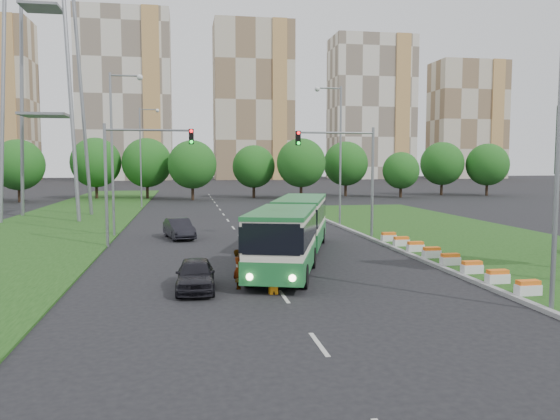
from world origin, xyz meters
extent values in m
plane|color=black|center=(0.00, 0.00, 0.00)|extent=(360.00, 360.00, 0.00)
cube|color=#184012|center=(13.00, 8.00, 0.07)|extent=(14.00, 60.00, 0.15)
cube|color=gray|center=(6.05, 8.00, 0.09)|extent=(0.30, 60.00, 0.18)
cube|color=#184012|center=(-18.00, 25.00, 0.05)|extent=(12.00, 110.00, 0.10)
cylinder|color=gray|center=(6.40, 10.00, 4.00)|extent=(0.20, 0.20, 8.00)
cylinder|color=gray|center=(3.65, 10.00, 7.60)|extent=(5.50, 0.14, 0.14)
cube|color=black|center=(0.90, 10.00, 7.20)|extent=(0.32, 0.32, 1.00)
cylinder|color=gray|center=(-12.00, 9.00, 4.00)|extent=(0.20, 0.20, 8.00)
cylinder|color=gray|center=(-9.25, 9.00, 7.60)|extent=(5.50, 0.14, 0.14)
cube|color=black|center=(-6.50, 9.00, 7.20)|extent=(0.32, 0.32, 1.00)
cube|color=beige|center=(-25.00, 150.00, 26.00)|extent=(28.00, 15.00, 52.00)
cube|color=#C1B69C|center=(15.00, 150.00, 25.00)|extent=(25.00, 15.00, 50.00)
cube|color=beige|center=(55.00, 150.00, 23.50)|extent=(27.00, 15.00, 47.00)
cube|color=#C1B69C|center=(90.00, 150.00, 20.00)|extent=(24.00, 14.00, 40.00)
cube|color=beige|center=(-1.15, -2.66, 1.83)|extent=(2.61, 7.21, 2.82)
cube|color=beige|center=(-1.15, 6.59, 1.83)|extent=(2.61, 8.78, 2.82)
cylinder|color=black|center=(-1.15, 1.57, 1.78)|extent=(2.61, 1.31, 2.61)
cube|color=#1D6831|center=(-1.15, -2.66, 0.89)|extent=(2.70, 7.27, 0.99)
cube|color=#1D6831|center=(-1.15, 6.59, 0.89)|extent=(2.70, 8.83, 0.99)
cube|color=black|center=(-1.15, -2.66, 2.30)|extent=(2.70, 7.27, 1.10)
cube|color=black|center=(-1.15, 6.59, 2.30)|extent=(2.70, 8.83, 1.10)
imported|color=black|center=(-6.56, -4.27, 0.69)|extent=(1.76, 4.11, 1.38)
imported|color=black|center=(-7.43, 12.19, 0.72)|extent=(2.50, 4.62, 1.45)
imported|color=gray|center=(-4.70, -4.22, 0.86)|extent=(0.44, 0.64, 1.72)
cube|color=orange|center=(-3.36, -5.48, 0.29)|extent=(0.34, 0.29, 0.58)
cylinder|color=black|center=(-3.36, -5.62, 0.07)|extent=(0.04, 0.14, 0.14)
camera|label=1|loc=(-6.92, -27.68, 5.51)|focal=35.00mm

